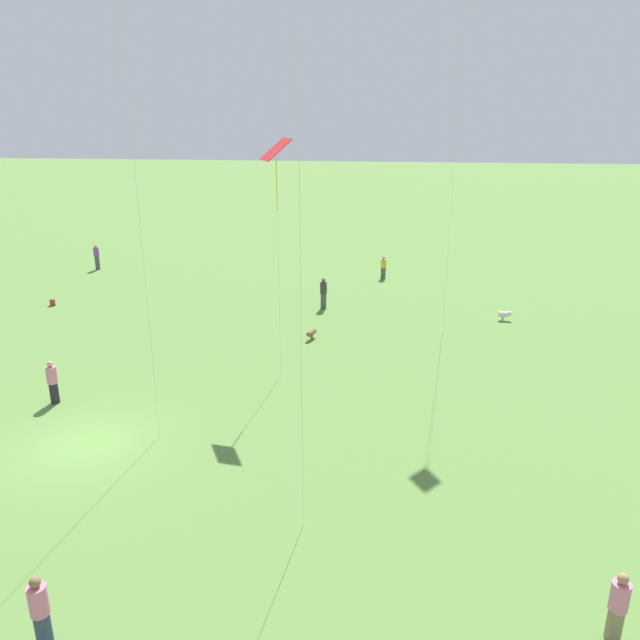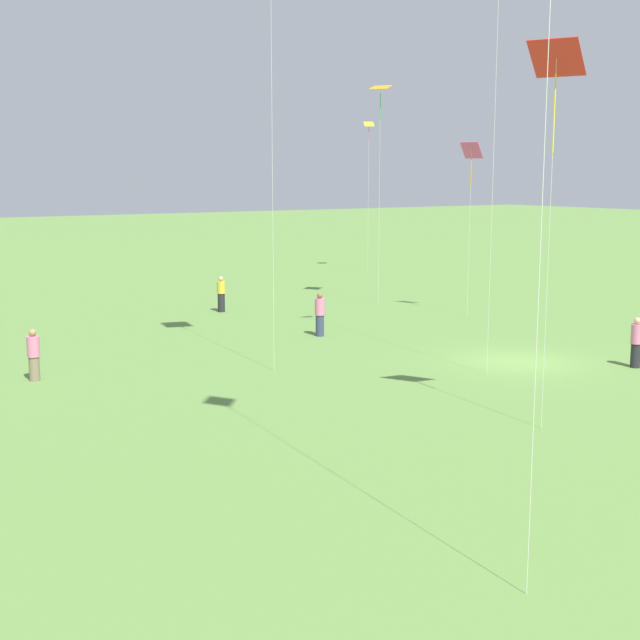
{
  "view_description": "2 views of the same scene",
  "coord_description": "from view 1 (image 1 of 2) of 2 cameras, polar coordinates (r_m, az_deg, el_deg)",
  "views": [
    {
      "loc": [
        17.91,
        10.25,
        11.03
      ],
      "look_at": [
        -4.48,
        7.58,
        3.32
      ],
      "focal_mm": 35.0,
      "sensor_mm": 36.0,
      "label": 1
    },
    {
      "loc": [
        -22.28,
        23.06,
        6.67
      ],
      "look_at": [
        -2.66,
        10.23,
        2.81
      ],
      "focal_mm": 50.0,
      "sensor_mm": 36.0,
      "label": 2
    }
  ],
  "objects": [
    {
      "name": "kite_8",
      "position": [
        24.78,
        -4.05,
        14.77
      ],
      "size": [
        1.58,
        1.46,
        9.92
      ],
      "rotation": [
        0.0,
        0.0,
        5.96
      ],
      "color": "red",
      "rests_on": "ground_plane"
    },
    {
      "name": "person_0",
      "position": [
        16.09,
        25.57,
        -22.59
      ],
      "size": [
        0.55,
        0.55,
        1.71
      ],
      "rotation": [
        0.0,
        0.0,
        2.07
      ],
      "color": "#847056",
      "rests_on": "ground_plane"
    },
    {
      "name": "picnic_bag_0",
      "position": [
        39.79,
        -23.27,
        1.49
      ],
      "size": [
        0.36,
        0.37,
        0.38
      ],
      "rotation": [
        0.0,
        0.0,
        2.21
      ],
      "color": "#933833",
      "rests_on": "ground_plane"
    },
    {
      "name": "person_5",
      "position": [
        15.71,
        -24.2,
        -23.23
      ],
      "size": [
        0.48,
        0.48,
        1.82
      ],
      "rotation": [
        0.0,
        0.0,
        1.38
      ],
      "color": "#333D5B",
      "rests_on": "ground_plane"
    },
    {
      "name": "dog_1",
      "position": [
        35.38,
        16.54,
        0.51
      ],
      "size": [
        0.33,
        0.71,
        0.55
      ],
      "rotation": [
        0.0,
        0.0,
        6.27
      ],
      "color": "silver",
      "rests_on": "ground_plane"
    },
    {
      "name": "person_2",
      "position": [
        47.46,
        -19.74,
        5.46
      ],
      "size": [
        0.53,
        0.53,
        1.84
      ],
      "rotation": [
        0.0,
        0.0,
        2.17
      ],
      "color": "#4C4C51",
      "rests_on": "ground_plane"
    },
    {
      "name": "person_3",
      "position": [
        35.81,
        0.32,
        2.44
      ],
      "size": [
        0.51,
        0.51,
        1.81
      ],
      "rotation": [
        0.0,
        0.0,
        1.97
      ],
      "color": "#4C4C51",
      "rests_on": "ground_plane"
    },
    {
      "name": "person_7",
      "position": [
        26.54,
        -23.25,
        -5.25
      ],
      "size": [
        0.52,
        0.52,
        1.77
      ],
      "rotation": [
        0.0,
        0.0,
        1.97
      ],
      "color": "#232328",
      "rests_on": "ground_plane"
    },
    {
      "name": "dog_0",
      "position": [
        31.14,
        -0.82,
        -1.22
      ],
      "size": [
        0.78,
        0.45,
        0.49
      ],
      "rotation": [
        0.0,
        0.0,
        4.38
      ],
      "color": "brown",
      "rests_on": "ground_plane"
    },
    {
      "name": "ground_plane",
      "position": [
        23.4,
        -20.5,
        -10.57
      ],
      "size": [
        240.0,
        240.0,
        0.0
      ],
      "primitive_type": "plane",
      "color": "#5B843D"
    },
    {
      "name": "person_1",
      "position": [
        42.53,
        5.82,
        4.81
      ],
      "size": [
        0.43,
        0.43,
        1.55
      ],
      "rotation": [
        0.0,
        0.0,
        0.13
      ],
      "color": "#4C4C51",
      "rests_on": "ground_plane"
    }
  ]
}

